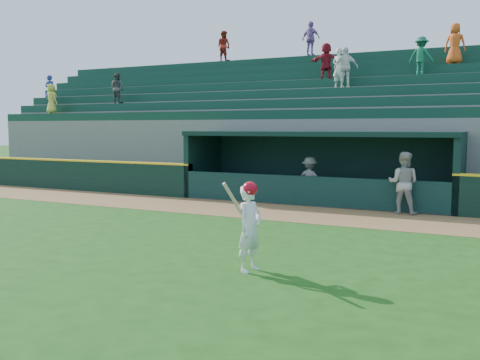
# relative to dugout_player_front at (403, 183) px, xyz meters

# --- Properties ---
(ground) EXTENTS (120.00, 120.00, 0.00)m
(ground) POSITION_rel_dugout_player_front_xyz_m (-3.15, -6.27, -0.94)
(ground) COLOR #1B4B12
(ground) RESTS_ON ground
(warning_track) EXTENTS (40.00, 3.00, 0.01)m
(warning_track) POSITION_rel_dugout_player_front_xyz_m (-3.15, -1.37, -0.93)
(warning_track) COLOR olive
(warning_track) RESTS_ON ground
(field_wall_left) EXTENTS (15.50, 0.30, 1.20)m
(field_wall_left) POSITION_rel_dugout_player_front_xyz_m (-15.40, 0.28, -0.34)
(field_wall_left) COLOR black
(field_wall_left) RESTS_ON ground
(wall_stripe_left) EXTENTS (15.50, 0.32, 0.06)m
(wall_stripe_left) POSITION_rel_dugout_player_front_xyz_m (-15.40, 0.28, 0.29)
(wall_stripe_left) COLOR yellow
(wall_stripe_left) RESTS_ON field_wall_left
(dugout_player_front) EXTENTS (0.93, 0.73, 1.87)m
(dugout_player_front) POSITION_rel_dugout_player_front_xyz_m (0.00, 0.00, 0.00)
(dugout_player_front) COLOR #A3A49E
(dugout_player_front) RESTS_ON ground
(dugout_player_inside) EXTENTS (1.03, 0.61, 1.58)m
(dugout_player_inside) POSITION_rel_dugout_player_front_xyz_m (-3.36, 1.22, -0.15)
(dugout_player_inside) COLOR #979792
(dugout_player_inside) RESTS_ON ground
(dugout) EXTENTS (9.40, 2.80, 2.46)m
(dugout) POSITION_rel_dugout_player_front_xyz_m (-3.15, 1.73, 0.42)
(dugout) COLOR slate
(dugout) RESTS_ON ground
(stands) EXTENTS (34.50, 6.25, 7.60)m
(stands) POSITION_rel_dugout_player_front_xyz_m (-3.13, 6.29, 1.47)
(stands) COLOR slate
(stands) RESTS_ON ground
(batter_at_plate) EXTENTS (0.58, 0.76, 1.65)m
(batter_at_plate) POSITION_rel_dugout_player_front_xyz_m (-1.37, -7.86, -0.11)
(batter_at_plate) COLOR white
(batter_at_plate) RESTS_ON ground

